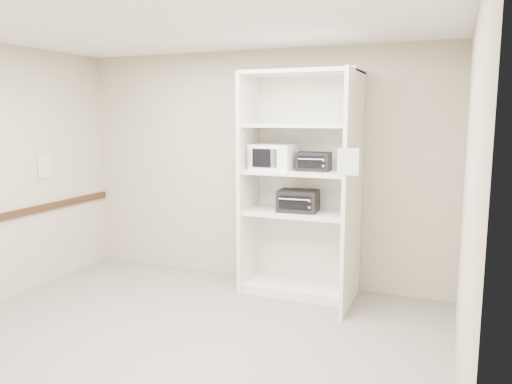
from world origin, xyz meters
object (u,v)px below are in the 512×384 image
at_px(shelving_unit, 304,192).
at_px(toaster_oven_upper, 314,161).
at_px(microwave, 274,157).
at_px(toaster_oven_lower, 298,201).

xyz_separation_m(shelving_unit, toaster_oven_upper, (0.09, 0.02, 0.34)).
relative_size(microwave, toaster_oven_upper, 1.33).
height_order(microwave, toaster_oven_upper, microwave).
distance_m(microwave, toaster_oven_upper, 0.44).
height_order(shelving_unit, toaster_oven_upper, shelving_unit).
xyz_separation_m(microwave, toaster_oven_lower, (0.28, 0.03, -0.47)).
height_order(microwave, toaster_oven_lower, microwave).
bearing_deg(shelving_unit, toaster_oven_upper, 9.38).
height_order(shelving_unit, microwave, shelving_unit).
bearing_deg(toaster_oven_lower, toaster_oven_upper, 8.06).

